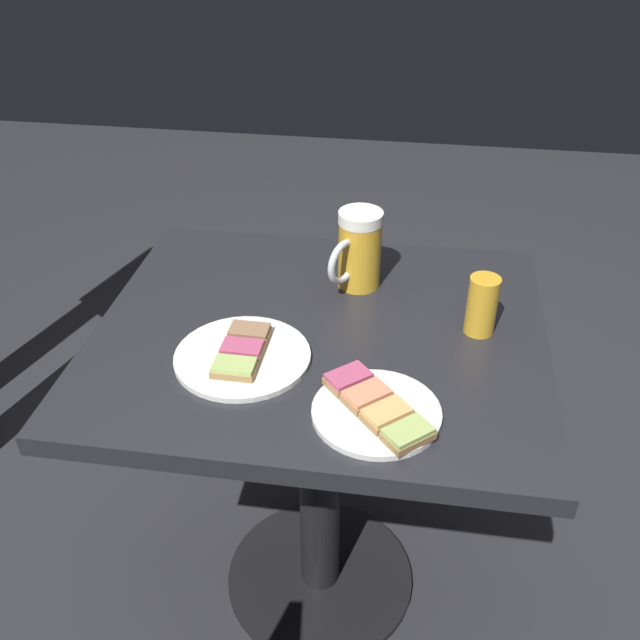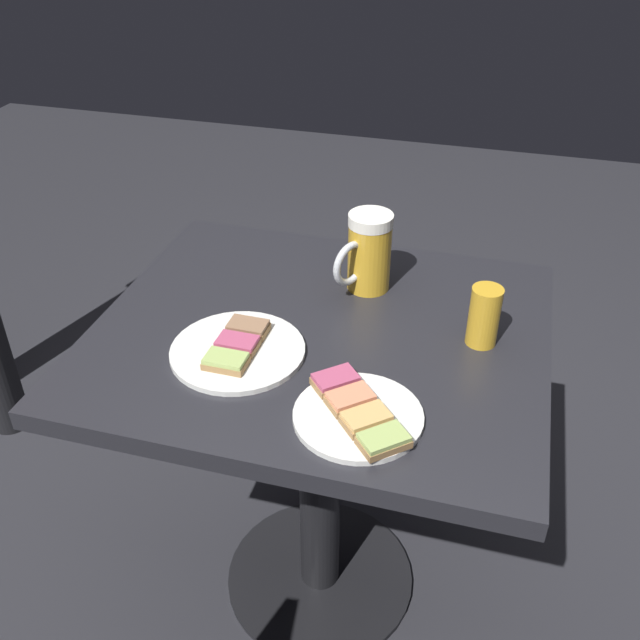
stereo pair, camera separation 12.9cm
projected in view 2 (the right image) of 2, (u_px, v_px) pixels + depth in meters
ground_plane at (320, 577)px, 1.71m from camera, size 6.00×6.00×0.00m
cafe_table at (320, 394)px, 1.39m from camera, size 0.70×0.82×0.73m
plate_near at (238, 349)px, 1.23m from camera, size 0.24×0.24×0.03m
plate_far at (358, 413)px, 1.09m from camera, size 0.20×0.20×0.03m
beer_mug at (368, 253)px, 1.38m from camera, size 0.13×0.10×0.16m
beer_glass_small at (484, 316)px, 1.24m from camera, size 0.05×0.05×0.11m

